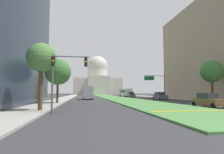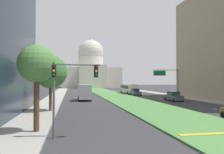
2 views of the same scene
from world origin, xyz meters
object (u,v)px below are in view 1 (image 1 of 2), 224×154
object	(u,v)px
overhead_guide_sign	(157,82)
street_tree_left_mid	(58,72)
sedan_midblock	(160,96)
sedan_lead_stopped	(208,101)
city_bus	(126,92)
traffic_light_near_left	(63,70)
street_tree_right_mid	(212,72)
sedan_distant	(131,95)
capitol_building	(97,80)
street_tree_left_near	(41,58)
box_truck_delivery	(88,93)

from	to	relation	value
overhead_guide_sign	street_tree_left_mid	distance (m)	29.89
overhead_guide_sign	sedan_midblock	bearing A→B (deg)	-105.72
sedan_lead_stopped	sedan_midblock	xyz separation A→B (m)	(2.75, 21.11, 0.05)
overhead_guide_sign	city_bus	size ratio (longest dim) A/B	0.59
traffic_light_near_left	city_bus	distance (m)	53.15
street_tree_right_mid	sedan_distant	bearing A→B (deg)	107.59
capitol_building	street_tree_right_mid	size ratio (longest dim) A/B	4.15
overhead_guide_sign	street_tree_left_mid	bearing A→B (deg)	-143.07
overhead_guide_sign	street_tree_right_mid	world-z (taller)	street_tree_right_mid
capitol_building	sedan_distant	distance (m)	72.97
street_tree_left_near	sedan_distant	distance (m)	44.64
capitol_building	sedan_lead_stopped	world-z (taller)	capitol_building
traffic_light_near_left	capitol_building	bearing A→B (deg)	84.28
sedan_midblock	city_bus	bearing A→B (deg)	96.28
city_bus	sedan_midblock	bearing A→B (deg)	-83.72
street_tree_right_mid	box_truck_delivery	size ratio (longest dim) A/B	1.22
traffic_light_near_left	sedan_distant	distance (m)	45.36
sedan_midblock	traffic_light_near_left	bearing A→B (deg)	-128.11
overhead_guide_sign	street_tree_left_near	size ratio (longest dim) A/B	0.98
capitol_building	box_truck_delivery	xyz separation A→B (m)	(-8.49, -84.84, -8.25)
street_tree_right_mid	sedan_midblock	world-z (taller)	street_tree_right_mid
capitol_building	box_truck_delivery	bearing A→B (deg)	-95.72
sedan_lead_stopped	box_truck_delivery	distance (m)	28.82
street_tree_left_near	sedan_lead_stopped	xyz separation A→B (m)	(19.36, 2.33, -4.32)
sedan_lead_stopped	box_truck_delivery	bearing A→B (deg)	119.52
city_bus	capitol_building	bearing A→B (deg)	95.10
street_tree_left_near	street_tree_left_mid	distance (m)	11.79
overhead_guide_sign	street_tree_left_mid	xyz separation A→B (m)	(-23.89, -17.96, 0.37)
street_tree_left_near	sedan_distant	bearing A→B (deg)	64.32
street_tree_right_mid	street_tree_left_near	bearing A→B (deg)	-155.30
street_tree_left_near	city_bus	world-z (taller)	street_tree_left_near
traffic_light_near_left	sedan_midblock	xyz separation A→B (m)	(19.87, 25.34, -2.94)
capitol_building	traffic_light_near_left	bearing A→B (deg)	-95.72
capitol_building	street_tree_right_mid	world-z (taller)	capitol_building
traffic_light_near_left	box_truck_delivery	xyz separation A→B (m)	(2.93, 29.30, -2.12)
sedan_lead_stopped	capitol_building	bearing A→B (deg)	92.97
overhead_guide_sign	sedan_distant	size ratio (longest dim) A/B	1.54
street_tree_right_mid	sedan_lead_stopped	size ratio (longest dim) A/B	1.78
street_tree_left_near	sedan_distant	size ratio (longest dim) A/B	1.57
overhead_guide_sign	street_tree_right_mid	size ratio (longest dim) A/B	0.84
sedan_distant	overhead_guide_sign	bearing A→B (deg)	-65.80
street_tree_right_mid	street_tree_left_mid	bearing A→B (deg)	-177.88
traffic_light_near_left	street_tree_left_near	world-z (taller)	street_tree_left_near
capitol_building	street_tree_right_mid	xyz separation A→B (m)	(14.23, -99.41, -4.26)
traffic_light_near_left	overhead_guide_sign	xyz separation A→B (m)	(21.65, 31.65, 0.87)
capitol_building	city_bus	xyz separation A→B (m)	(5.70, -63.85, -8.16)
sedan_midblock	street_tree_left_near	bearing A→B (deg)	-133.32
traffic_light_near_left	box_truck_delivery	world-z (taller)	traffic_light_near_left
street_tree_right_mid	sedan_distant	world-z (taller)	street_tree_right_mid
traffic_light_near_left	sedan_lead_stopped	distance (m)	17.89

